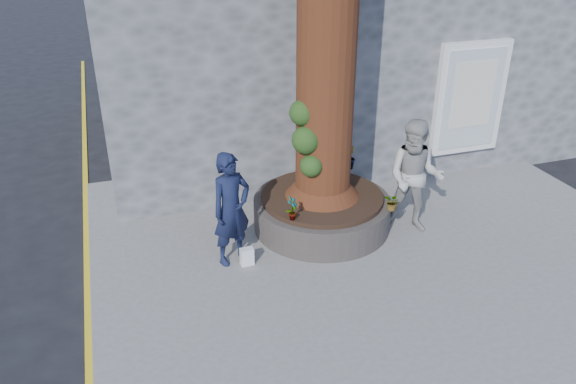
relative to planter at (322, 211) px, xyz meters
name	(u,v)px	position (x,y,z in m)	size (l,w,h in m)	color
ground	(320,311)	(-0.80, -2.00, -0.41)	(120.00, 120.00, 0.00)	black
pavement	(384,252)	(0.70, -1.00, -0.35)	(9.00, 8.00, 0.12)	slate
yellow_line	(88,312)	(-3.85, -1.00, -0.41)	(0.10, 30.00, 0.01)	yellow
planter	(322,211)	(0.00, 0.00, 0.00)	(2.30, 2.30, 0.60)	black
man	(231,209)	(-1.67, -0.54, 0.60)	(0.65, 0.43, 1.78)	#131935
woman	(415,177)	(1.40, -0.55, 0.67)	(0.93, 0.73, 1.92)	#AAA9A3
shopping_bag	(247,257)	(-1.51, -0.74, -0.15)	(0.20, 0.12, 0.28)	white
plant_a	(292,208)	(-0.75, -0.65, 0.51)	(0.21, 0.14, 0.40)	gray
plant_b	(349,157)	(0.85, 0.85, 0.53)	(0.24, 0.23, 0.44)	gray
plant_c	(321,168)	(0.26, 0.70, 0.45)	(0.16, 0.16, 0.29)	gray
plant_d	(392,202)	(0.85, -0.85, 0.45)	(0.26, 0.23, 0.29)	gray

